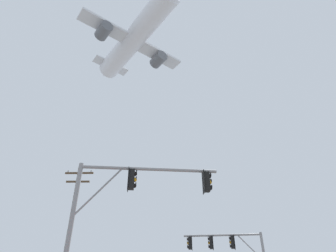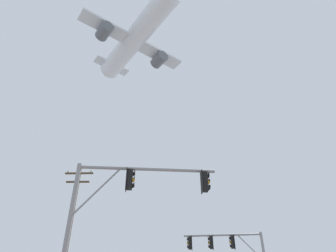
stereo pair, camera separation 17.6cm
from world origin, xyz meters
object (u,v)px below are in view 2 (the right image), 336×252
Objects in this scene: signal_pole_far at (231,252)px; utility_pole at (69,233)px; signal_pole_near at (123,201)px; airplane at (136,38)px.

utility_pole is at bearing -168.03° from signal_pole_far.
utility_pole reaches higher than signal_pole_near.
signal_pole_near is 53.14m from airplane.
signal_pole_far is at bearing 60.32° from signal_pole_near.
airplane reaches higher than utility_pole.
signal_pole_far is 49.43m from airplane.
signal_pole_near is 0.25× the size of airplane.
signal_pole_near is at bearing -119.68° from signal_pole_far.
signal_pole_far is 0.22× the size of airplane.
airplane is (-0.46, 20.77, 43.38)m from utility_pole.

